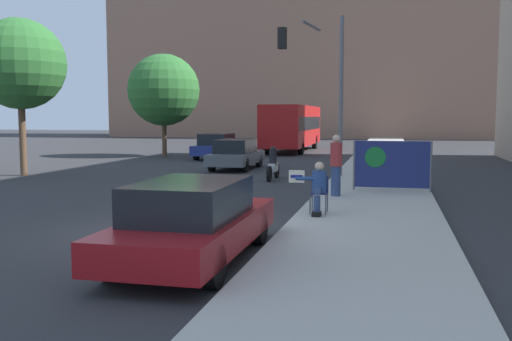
{
  "coord_description": "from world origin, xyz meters",
  "views": [
    {
      "loc": [
        4.55,
        -11.13,
        2.46
      ],
      "look_at": [
        0.93,
        4.17,
        0.95
      ],
      "focal_mm": 40.0,
      "sensor_mm": 36.0,
      "label": 1
    }
  ],
  "objects": [
    {
      "name": "traffic_light_pole",
      "position": [
        1.8,
        11.22,
        4.21
      ],
      "size": [
        2.62,
        2.39,
        6.09
      ],
      "color": "slate",
      "rests_on": "sidewalk_curb"
    },
    {
      "name": "parked_car_curbside",
      "position": [
        1.33,
        -2.15,
        0.7
      ],
      "size": [
        1.82,
        4.67,
        1.38
      ],
      "color": "maroon",
      "rests_on": "ground_plane"
    },
    {
      "name": "city_bus_on_road",
      "position": [
        -2.18,
        28.45,
        1.82
      ],
      "size": [
        2.57,
        10.91,
        3.16
      ],
      "color": "red",
      "rests_on": "ground_plane"
    },
    {
      "name": "street_tree_near_curb",
      "position": [
        -10.23,
        9.52,
        4.56
      ],
      "size": [
        3.7,
        3.7,
        6.42
      ],
      "color": "brown",
      "rests_on": "ground_plane"
    },
    {
      "name": "protest_banner",
      "position": [
        4.59,
        6.82,
        0.98
      ],
      "size": [
        2.37,
        0.06,
        1.54
      ],
      "color": "slate",
      "rests_on": "sidewalk_curb"
    },
    {
      "name": "seated_protester",
      "position": [
        2.9,
        2.2,
        0.82
      ],
      "size": [
        0.92,
        0.77,
        1.23
      ],
      "rotation": [
        0.0,
        0.0,
        0.22
      ],
      "color": "#474C56",
      "rests_on": "sidewalk_curb"
    },
    {
      "name": "sidewalk_curb",
      "position": [
        4.09,
        15.0,
        0.08
      ],
      "size": [
        3.4,
        90.0,
        0.16
      ],
      "primitive_type": "cube",
      "color": "#B7B2A8",
      "rests_on": "ground_plane"
    },
    {
      "name": "car_on_road_midblock",
      "position": [
        -5.22,
        20.4,
        0.73
      ],
      "size": [
        1.84,
        4.45,
        1.45
      ],
      "color": "navy",
      "rests_on": "ground_plane"
    },
    {
      "name": "motorcycle_on_road",
      "position": [
        0.15,
        10.35,
        0.55
      ],
      "size": [
        0.28,
        2.04,
        1.29
      ],
      "color": "white",
      "rests_on": "ground_plane"
    },
    {
      "name": "building_backdrop_far",
      "position": [
        -2.0,
        56.68,
        12.79
      ],
      "size": [
        52.0,
        12.0,
        25.58
      ],
      "color": "#936B56",
      "rests_on": "ground_plane"
    },
    {
      "name": "jogger_on_sidewalk",
      "position": [
        3.03,
        5.33,
        1.06
      ],
      "size": [
        0.34,
        0.34,
        1.77
      ],
      "rotation": [
        0.0,
        0.0,
        2.62
      ],
      "color": "#334775",
      "rests_on": "sidewalk_curb"
    },
    {
      "name": "street_tree_midblock",
      "position": [
        -8.9,
        21.43,
        4.03
      ],
      "size": [
        4.34,
        4.34,
        6.21
      ],
      "color": "brown",
      "rests_on": "ground_plane"
    },
    {
      "name": "car_on_road_nearest",
      "position": [
        -2.41,
        14.28,
        0.7
      ],
      "size": [
        1.75,
        4.34,
        1.39
      ],
      "color": "#565B60",
      "rests_on": "ground_plane"
    },
    {
      "name": "ground_plane",
      "position": [
        0.0,
        0.0,
        0.0
      ],
      "size": [
        160.0,
        160.0,
        0.0
      ],
      "primitive_type": "plane",
      "color": "#303033"
    }
  ]
}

